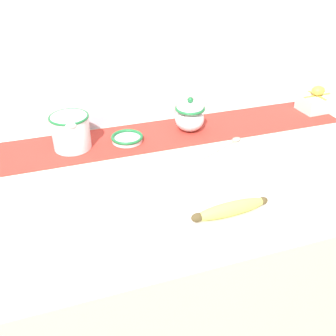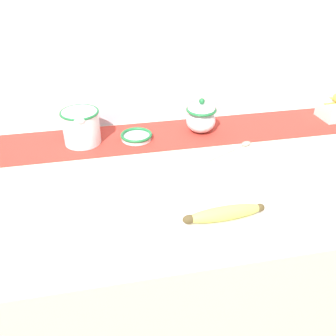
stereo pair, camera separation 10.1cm
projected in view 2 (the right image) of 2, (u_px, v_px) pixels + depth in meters
countertop at (173, 278)px, 1.30m from camera, size 1.53×0.73×0.86m
back_wall at (150, 24)px, 1.21m from camera, size 2.33×0.04×2.40m
table_runner at (159, 136)px, 1.28m from camera, size 1.40×0.22×0.00m
cream_pitcher at (81, 126)px, 1.20m from camera, size 0.12×0.14×0.11m
sugar_bowl at (201, 117)px, 1.27m from camera, size 0.10×0.10×0.12m
small_dish at (136, 136)px, 1.25m from camera, size 0.11×0.11×0.02m
banana at (224, 213)px, 0.90m from camera, size 0.21×0.05×0.04m
spoon at (243, 145)px, 1.21m from camera, size 0.18×0.10×0.01m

